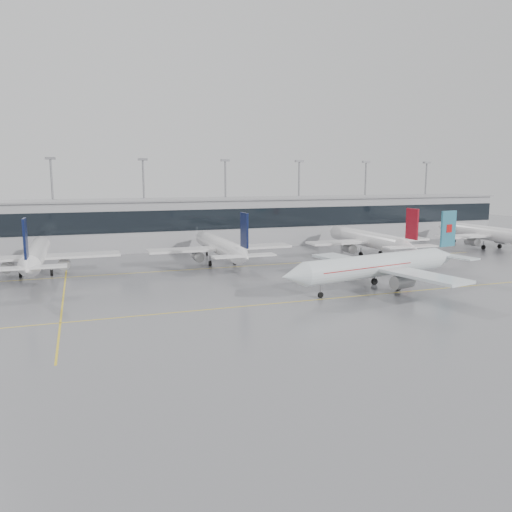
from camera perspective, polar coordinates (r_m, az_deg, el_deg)
name	(u,v)px	position (r m, az deg, el deg)	size (l,w,h in m)	color
ground	(284,303)	(72.06, 3.21, -5.35)	(320.00, 320.00, 0.00)	slate
taxi_line_main	(284,303)	(72.06, 3.21, -5.35)	(120.00, 0.25, 0.01)	yellow
taxi_line_north	(226,267)	(99.76, -3.46, -1.30)	(120.00, 0.25, 0.01)	yellow
taxi_line_cross	(63,296)	(81.38, -21.15, -4.28)	(0.25, 60.00, 0.01)	yellow
terminal	(191,223)	(129.75, -7.42, 3.71)	(180.00, 15.00, 12.00)	#9D9DA1
terminal_glass	(198,220)	(122.27, -6.68, 4.11)	(180.00, 0.20, 5.00)	black
terminal_roof	(191,199)	(129.33, -7.48, 6.45)	(182.00, 16.00, 0.40)	gray
light_masts	(186,194)	(135.15, -8.02, 7.03)	(156.40, 1.00, 22.60)	gray
air_canada_jet	(381,265)	(82.64, 14.12, -1.03)	(37.62, 30.78, 12.01)	silver
parked_jet_b	(36,255)	(99.36, -23.89, 0.06)	(29.64, 36.96, 11.72)	white
parked_jet_c	(221,247)	(102.68, -4.05, 1.09)	(29.64, 36.96, 11.72)	white
parked_jet_d	(368,239)	(116.89, 12.72, 1.86)	(29.64, 36.96, 11.72)	white
parked_jet_e	(489,234)	(138.69, 25.07, 2.33)	(29.64, 36.96, 11.72)	white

